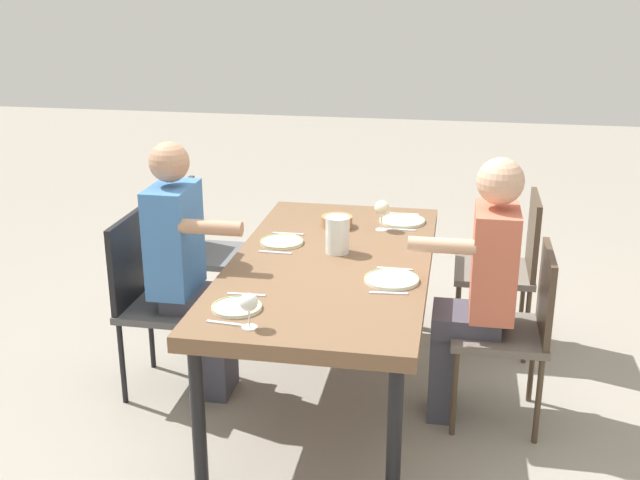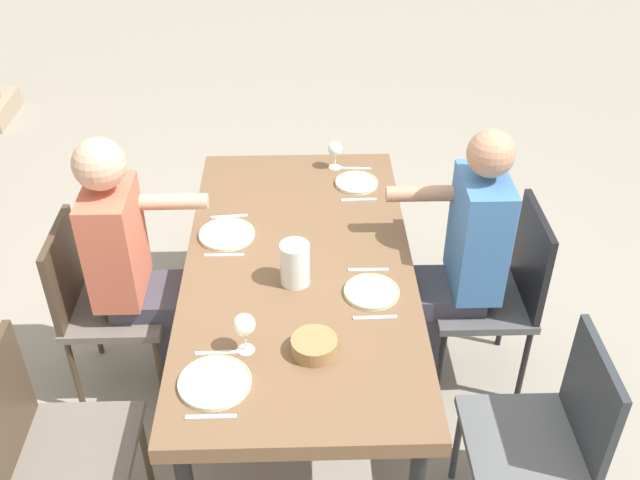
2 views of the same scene
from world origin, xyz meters
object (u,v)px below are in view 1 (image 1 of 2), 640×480
object	(u,v)px
chair_mid_south	(153,293)
diner_man_white	(479,284)
wine_glass_3	(249,303)
bread_basket	(337,221)
plate_1	(282,242)
plate_2	(392,279)
chair_west_south	(203,245)
plate_0	(402,221)
chair_mid_north	(516,323)
wine_glass_0	(382,209)
dining_table	(330,272)
plate_3	(237,307)
chair_west_north	(509,261)
diner_woman_green	(188,264)
water_pitcher	(337,237)

from	to	relation	value
chair_mid_south	diner_man_white	size ratio (longest dim) A/B	0.71
wine_glass_3	bread_basket	distance (m)	1.35
plate_1	wine_glass_3	xyz separation A→B (m)	(1.01, 0.10, 0.10)
diner_man_white	plate_2	bearing A→B (deg)	-70.53
diner_man_white	chair_west_south	bearing A→B (deg)	-116.38
chair_west_south	plate_0	size ratio (longest dim) A/B	3.45
chair_mid_north	wine_glass_0	distance (m)	0.98
dining_table	chair_west_south	size ratio (longest dim) A/B	2.15
plate_1	plate_2	bearing A→B (deg)	55.51
chair_mid_north	chair_west_south	bearing A→B (deg)	-113.91
plate_1	plate_3	bearing A→B (deg)	0.06
chair_west_north	plate_2	xyz separation A→B (m)	(0.94, -0.58, 0.22)
diner_man_white	plate_0	xyz separation A→B (m)	(-0.76, -0.42, 0.05)
dining_table	chair_west_north	bearing A→B (deg)	128.55
plate_0	plate_3	world-z (taller)	same
chair_west_north	diner_woman_green	bearing A→B (deg)	-63.54
plate_3	wine_glass_3	distance (m)	0.22
wine_glass_0	wine_glass_3	distance (m)	1.38
chair_west_north	chair_west_south	bearing A→B (deg)	-90.00
wine_glass_0	bread_basket	distance (m)	0.27
dining_table	plate_1	world-z (taller)	plate_1
dining_table	chair_mid_north	size ratio (longest dim) A/B	2.17
wine_glass_0	dining_table	bearing A→B (deg)	-21.04
chair_west_south	chair_mid_north	distance (m)	1.97
chair_west_south	plate_3	bearing A→B (deg)	24.12
chair_mid_south	bread_basket	size ratio (longest dim) A/B	5.44
plate_2	wine_glass_3	size ratio (longest dim) A/B	1.70
chair_mid_south	diner_woman_green	size ratio (longest dim) A/B	0.70
dining_table	wine_glass_0	distance (m)	0.58
diner_man_white	chair_mid_south	bearing A→B (deg)	-90.10
chair_mid_north	plate_2	xyz separation A→B (m)	(0.14, -0.58, 0.24)
wine_glass_0	plate_1	distance (m)	0.59
plate_2	diner_woman_green	bearing A→B (deg)	-97.73
diner_woman_green	plate_0	bearing A→B (deg)	126.94
chair_west_south	plate_0	bearing A→B (deg)	87.74
plate_2	water_pitcher	world-z (taller)	water_pitcher
dining_table	water_pitcher	distance (m)	0.19
chair_mid_south	plate_2	size ratio (longest dim) A/B	3.68
dining_table	plate_2	bearing A→B (deg)	55.42
plate_1	water_pitcher	distance (m)	0.33
wine_glass_0	water_pitcher	bearing A→B (deg)	-24.65
chair_west_north	plate_1	size ratio (longest dim) A/B	4.05
dining_table	wine_glass_3	size ratio (longest dim) A/B	12.92
chair_west_north	plate_0	bearing A→B (deg)	-85.55
diner_man_white	wine_glass_3	bearing A→B (deg)	-51.04
chair_west_north	diner_woman_green	xyz separation A→B (m)	(0.80, -1.61, 0.17)
plate_0	wine_glass_3	world-z (taller)	wine_glass_3
chair_west_north	bread_basket	size ratio (longest dim) A/B	5.39
chair_west_south	plate_1	xyz separation A→B (m)	(0.52, 0.61, 0.24)
dining_table	wine_glass_0	size ratio (longest dim) A/B	11.38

